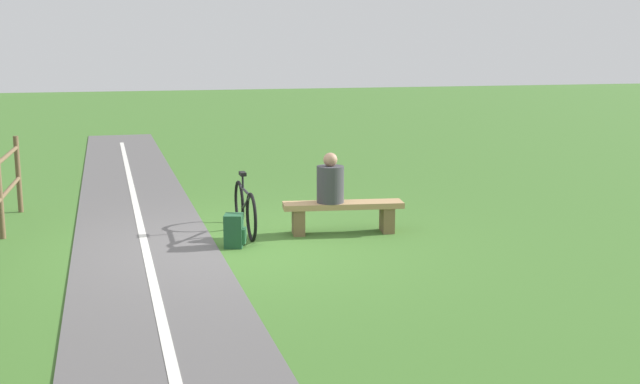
# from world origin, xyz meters

# --- Properties ---
(ground_plane) EXTENTS (80.00, 80.00, 0.00)m
(ground_plane) POSITION_xyz_m (0.00, 0.00, 0.00)
(ground_plane) COLOR #3D6B28
(paved_path) EXTENTS (2.51, 36.03, 0.02)m
(paved_path) POSITION_xyz_m (1.27, 4.00, 0.01)
(paved_path) COLOR #565454
(paved_path) RESTS_ON ground_plane
(path_centre_line) EXTENTS (0.72, 32.00, 0.00)m
(path_centre_line) POSITION_xyz_m (1.27, 4.00, 0.02)
(path_centre_line) COLOR silver
(path_centre_line) RESTS_ON paved_path
(bench) EXTENTS (1.71, 0.65, 0.44)m
(bench) POSITION_xyz_m (-1.54, -0.29, 0.30)
(bench) COLOR #A88456
(bench) RESTS_ON ground_plane
(person_seated) EXTENTS (0.44, 0.44, 0.70)m
(person_seated) POSITION_xyz_m (-1.36, -0.32, 0.73)
(person_seated) COLOR #38383D
(person_seated) RESTS_ON bench
(bicycle) EXTENTS (0.09, 1.65, 0.84)m
(bicycle) POSITION_xyz_m (-0.23, -0.69, 0.35)
(bicycle) COLOR black
(bicycle) RESTS_ON ground_plane
(backpack) EXTENTS (0.33, 0.32, 0.43)m
(backpack) POSITION_xyz_m (0.06, 0.03, 0.21)
(backpack) COLOR #1E4C2D
(backpack) RESTS_ON ground_plane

